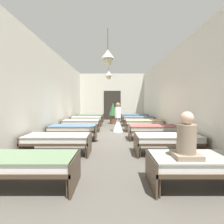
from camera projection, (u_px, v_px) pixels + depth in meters
ground_plane at (112, 136)px, 7.80m from camera, size 5.92×13.52×0.10m
room_shell at (112, 94)px, 8.90m from camera, size 5.72×13.12×3.83m
bed_left_row_0 at (23, 163)px, 3.03m from camera, size 1.90×0.84×0.57m
bed_right_row_0 at (202, 163)px, 3.03m from camera, size 1.90×0.84×0.57m
bed_left_row_1 at (57, 139)px, 4.92m from camera, size 1.90×0.84×0.57m
bed_right_row_1 at (167, 139)px, 4.93m from camera, size 1.90×0.84×0.57m
bed_left_row_2 at (72, 129)px, 6.82m from camera, size 1.90×0.84×0.57m
bed_right_row_2 at (152, 129)px, 6.83m from camera, size 1.90×0.84×0.57m
bed_left_row_3 at (81, 123)px, 8.71m from camera, size 1.90×0.84×0.57m
bed_right_row_3 at (143, 123)px, 8.72m from camera, size 1.90×0.84×0.57m
bed_left_row_4 at (86, 119)px, 10.61m from camera, size 1.90×0.84×0.57m
bed_right_row_4 at (138, 119)px, 10.62m from camera, size 1.90×0.84×0.57m
bed_left_row_5 at (90, 116)px, 12.51m from camera, size 1.90×0.84×0.57m
bed_right_row_5 at (134, 116)px, 12.51m from camera, size 1.90×0.84×0.57m
nurse_near_aisle at (118, 121)px, 8.54m from camera, size 0.52×0.52×1.49m
patient_seated_primary at (186, 141)px, 2.91m from camera, size 0.44×0.44×0.80m
potted_plant at (112, 111)px, 11.49m from camera, size 0.56×0.56×1.45m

